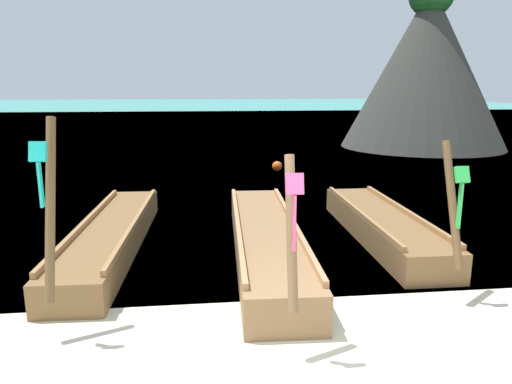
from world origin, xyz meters
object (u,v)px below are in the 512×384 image
Objects in this scene: longtail_boat_pink_ribbon at (266,240)px; mooring_buoy_near at (277,166)px; longtail_boat_turquoise_ribbon at (111,236)px; longtail_boat_green_ribbon at (382,226)px; karst_rock at (428,70)px.

longtail_boat_pink_ribbon reaches higher than mooring_buoy_near.
longtail_boat_turquoise_ribbon reaches higher than mooring_buoy_near.
longtail_boat_green_ribbon is at bearing 15.95° from longtail_boat_pink_ribbon.
karst_rock is at bearing 61.73° from longtail_boat_green_ribbon.
mooring_buoy_near is at bearing 79.59° from longtail_boat_pink_ribbon.
longtail_boat_green_ribbon is 0.65× the size of karst_rock.
karst_rock is at bearing 55.92° from longtail_boat_pink_ribbon.
longtail_boat_pink_ribbon is 19.49m from karst_rock.
longtail_boat_turquoise_ribbon is at bearing -132.14° from karst_rock.
karst_rock is (13.71, 15.15, 3.75)m from longtail_boat_turquoise_ribbon.
longtail_boat_pink_ribbon is 1.17× the size of longtail_boat_green_ribbon.
longtail_boat_green_ribbon is 17.55m from karst_rock.
longtail_boat_turquoise_ribbon is 3.07m from longtail_boat_pink_ribbon.
karst_rock is (10.72, 15.84, 3.73)m from longtail_boat_pink_ribbon.
mooring_buoy_near is at bearing 96.18° from longtail_boat_green_ribbon.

